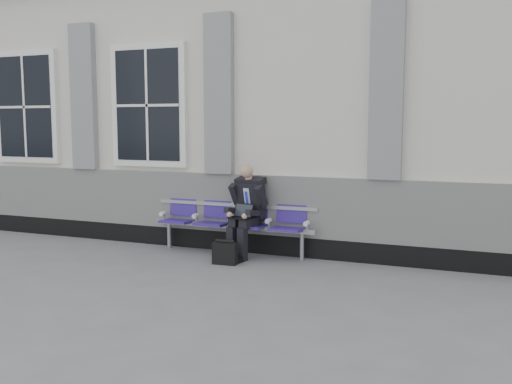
% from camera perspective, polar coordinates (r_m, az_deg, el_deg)
% --- Properties ---
extents(ground, '(70.00, 70.00, 0.00)m').
position_cam_1_polar(ground, '(8.61, -17.55, -6.65)').
color(ground, slate).
rests_on(ground, ground).
extents(station_building, '(14.40, 4.40, 4.49)m').
position_cam_1_polar(station_building, '(11.29, -6.75, 8.14)').
color(station_building, beige).
rests_on(station_building, ground).
extents(bench, '(2.60, 0.47, 0.91)m').
position_cam_1_polar(bench, '(8.64, -2.32, -2.56)').
color(bench, '#9EA0A3').
rests_on(bench, ground).
extents(businessman, '(0.58, 0.77, 1.37)m').
position_cam_1_polar(businessman, '(8.38, -0.92, -1.48)').
color(businessman, black).
rests_on(businessman, ground).
extents(briefcase, '(0.35, 0.17, 0.35)m').
position_cam_1_polar(briefcase, '(8.04, -3.12, -6.10)').
color(briefcase, black).
rests_on(briefcase, ground).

